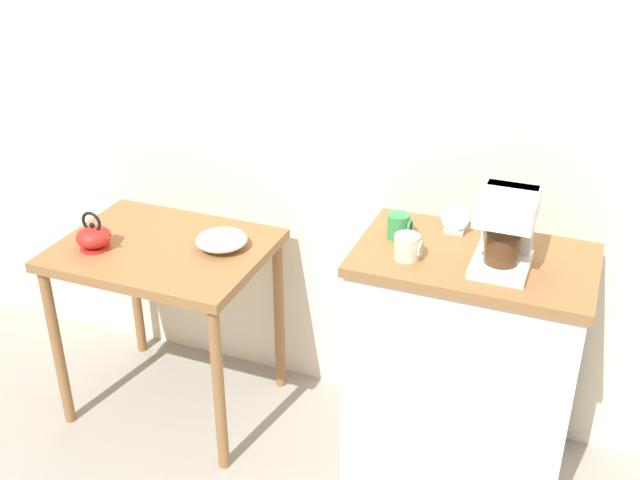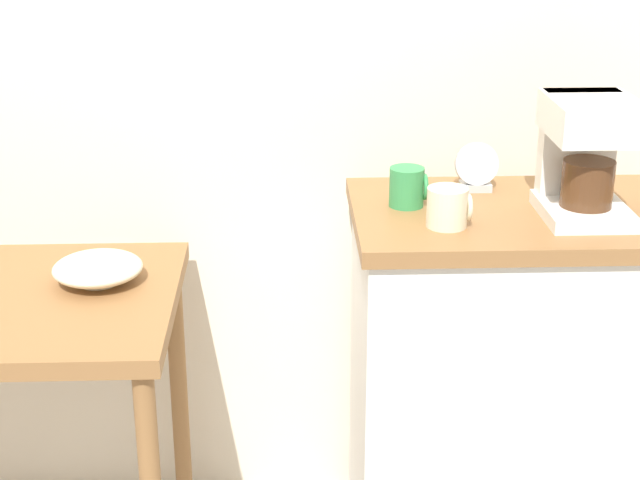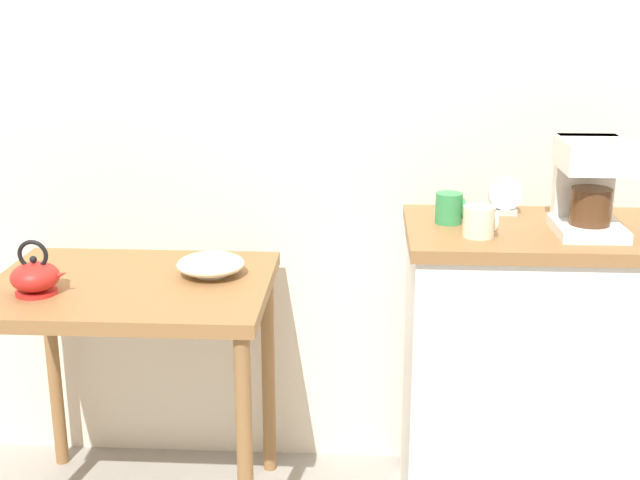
{
  "view_description": "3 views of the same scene",
  "coord_description": "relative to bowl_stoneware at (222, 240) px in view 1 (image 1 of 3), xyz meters",
  "views": [
    {
      "loc": [
        0.91,
        -2.23,
        2.16
      ],
      "look_at": [
        0.05,
        -0.04,
        0.93
      ],
      "focal_mm": 43.03,
      "sensor_mm": 36.0,
      "label": 1
    },
    {
      "loc": [
        0.02,
        -1.96,
        1.64
      ],
      "look_at": [
        0.09,
        -0.05,
        0.9
      ],
      "focal_mm": 54.71,
      "sensor_mm": 36.0,
      "label": 2
    },
    {
      "loc": [
        0.05,
        -2.24,
        1.56
      ],
      "look_at": [
        -0.08,
        0.02,
        0.89
      ],
      "focal_mm": 46.71,
      "sensor_mm": 36.0,
      "label": 3
    }
  ],
  "objects": [
    {
      "name": "wooden_table",
      "position": [
        -0.23,
        -0.07,
        -0.14
      ],
      "size": [
        0.81,
        0.62,
        0.77
      ],
      "color": "olive",
      "rests_on": "ground_plane"
    },
    {
      "name": "mug_small_cream",
      "position": [
        0.76,
        -0.11,
        0.17
      ],
      "size": [
        0.09,
        0.09,
        0.08
      ],
      "color": "beige",
      "rests_on": "kitchen_counter"
    },
    {
      "name": "mug_tall_green",
      "position": [
        0.69,
        0.03,
        0.17
      ],
      "size": [
        0.08,
        0.08,
        0.09
      ],
      "color": "#338C4C",
      "rests_on": "kitchen_counter"
    },
    {
      "name": "table_clock",
      "position": [
        0.87,
        0.13,
        0.18
      ],
      "size": [
        0.1,
        0.05,
        0.11
      ],
      "color": "#B2B5BA",
      "rests_on": "kitchen_counter"
    },
    {
      "name": "back_wall",
      "position": [
        0.5,
        0.36,
        0.6
      ],
      "size": [
        4.4,
        0.1,
        2.8
      ],
      "primitive_type": "cube",
      "color": "beige",
      "rests_on": "ground_plane"
    },
    {
      "name": "coffee_maker",
      "position": [
        1.06,
        -0.04,
        0.27
      ],
      "size": [
        0.18,
        0.22,
        0.26
      ],
      "color": "white",
      "rests_on": "kitchen_counter"
    },
    {
      "name": "kitchen_counter",
      "position": [
        0.97,
        -0.01,
        -0.33
      ],
      "size": [
        0.8,
        0.5,
        0.93
      ],
      "color": "white",
      "rests_on": "ground_plane"
    },
    {
      "name": "bowl_stoneware",
      "position": [
        0.0,
        0.0,
        0.0
      ],
      "size": [
        0.2,
        0.2,
        0.06
      ],
      "color": "beige",
      "rests_on": "wooden_table"
    },
    {
      "name": "ground_plane",
      "position": [
        0.4,
        -0.06,
        -0.8
      ],
      "size": [
        8.0,
        8.0,
        0.0
      ],
      "primitive_type": "plane",
      "color": "gray"
    },
    {
      "name": "teakettle",
      "position": [
        -0.45,
        -0.18,
        0.02
      ],
      "size": [
        0.16,
        0.13,
        0.16
      ],
      "color": "red",
      "rests_on": "wooden_table"
    }
  ]
}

